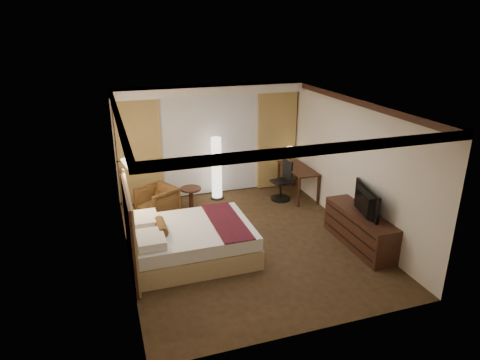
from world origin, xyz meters
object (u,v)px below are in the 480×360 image
object	(u,v)px
bed	(193,241)
dresser	(359,229)
floor_lamp	(217,168)
office_chair	(281,180)
armchair	(157,200)
desk	(298,182)
side_table	(191,199)
television	(362,198)

from	to	relation	value
bed	dresser	distance (m)	3.17
floor_lamp	office_chair	xyz separation A→B (m)	(1.44, -0.56, -0.28)
armchair	floor_lamp	bearing A→B (deg)	81.53
desk	dresser	size ratio (longest dim) A/B	0.72
floor_lamp	desk	world-z (taller)	floor_lamp
armchair	side_table	xyz separation A→B (m)	(0.79, 0.12, -0.11)
floor_lamp	side_table	bearing A→B (deg)	-148.74
dresser	floor_lamp	bearing A→B (deg)	122.00
side_table	television	xyz separation A→B (m)	(2.67, -2.69, 0.74)
armchair	side_table	bearing A→B (deg)	69.89
desk	office_chair	distance (m)	0.49
side_table	floor_lamp	size ratio (longest dim) A/B	0.34
floor_lamp	office_chair	distance (m)	1.57
office_chair	television	bearing A→B (deg)	-89.32
television	dresser	bearing A→B (deg)	-78.05
floor_lamp	office_chair	world-z (taller)	floor_lamp
dresser	side_table	bearing A→B (deg)	135.07
office_chair	dresser	size ratio (longest dim) A/B	0.55
floor_lamp	desk	xyz separation A→B (m)	(1.91, -0.51, -0.39)
bed	floor_lamp	bearing A→B (deg)	65.55
office_chair	television	size ratio (longest dim) A/B	0.93
desk	office_chair	world-z (taller)	office_chair
floor_lamp	dresser	world-z (taller)	floor_lamp
bed	desk	world-z (taller)	desk
side_table	floor_lamp	bearing A→B (deg)	31.26
television	floor_lamp	bearing A→B (deg)	43.55
floor_lamp	dresser	size ratio (longest dim) A/B	0.86
armchair	desk	distance (m)	3.43
side_table	television	size ratio (longest dim) A/B	0.49
desk	television	world-z (taller)	television
office_chair	dresser	distance (m)	2.63
floor_lamp	desk	size ratio (longest dim) A/B	1.19
bed	desk	bearing A→B (deg)	33.52
armchair	office_chair	bearing A→B (deg)	61.13
desk	dresser	xyz separation A→B (m)	(0.05, -2.62, -0.03)
armchair	dresser	size ratio (longest dim) A/B	0.42
bed	dresser	world-z (taller)	dresser
side_table	dresser	world-z (taller)	dresser
armchair	office_chair	world-z (taller)	office_chair
bed	office_chair	distance (m)	3.27
office_chair	side_table	bearing A→B (deg)	166.83
armchair	television	size ratio (longest dim) A/B	0.71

